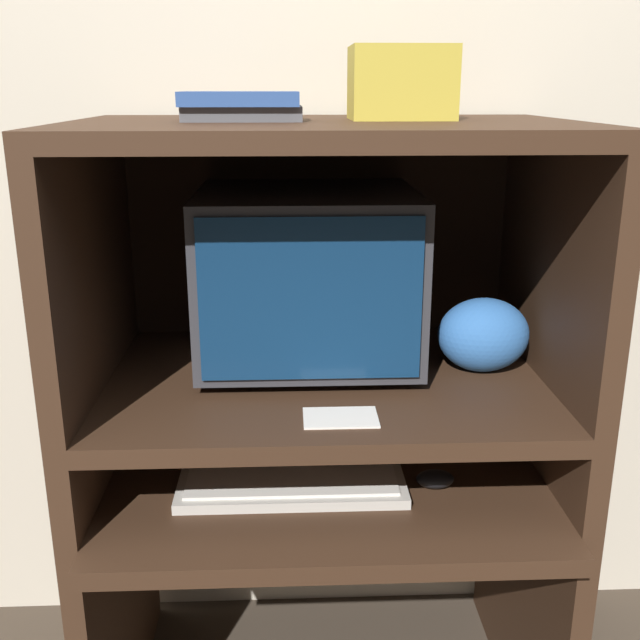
{
  "coord_description": "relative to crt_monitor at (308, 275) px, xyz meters",
  "views": [
    {
      "loc": [
        -0.07,
        -1.11,
        1.38
      ],
      "look_at": [
        -0.01,
        0.32,
        0.93
      ],
      "focal_mm": 42.0,
      "sensor_mm": 36.0,
      "label": 1
    }
  ],
  "objects": [
    {
      "name": "keyboard",
      "position": [
        -0.04,
        -0.22,
        -0.37
      ],
      "size": [
        0.44,
        0.16,
        0.03
      ],
      "color": "beige",
      "rests_on": "desk_base"
    },
    {
      "name": "snack_bag",
      "position": [
        0.36,
        -0.07,
        -0.11
      ],
      "size": [
        0.19,
        0.14,
        0.15
      ],
      "color": "#336BB7",
      "rests_on": "desk_monitor_shelf"
    },
    {
      "name": "wall_back",
      "position": [
        0.03,
        0.29,
        0.3
      ],
      "size": [
        6.0,
        0.06,
        2.6
      ],
      "color": "beige",
      "rests_on": "ground_plane"
    },
    {
      "name": "paper_card",
      "position": [
        0.05,
        -0.3,
        -0.19
      ],
      "size": [
        0.13,
        0.09,
        0.0
      ],
      "color": "white",
      "rests_on": "desk_monitor_shelf"
    },
    {
      "name": "book_stack",
      "position": [
        -0.12,
        -0.09,
        0.34
      ],
      "size": [
        0.22,
        0.15,
        0.05
      ],
      "color": "#4C4C51",
      "rests_on": "hutch_upper"
    },
    {
      "name": "storage_box",
      "position": [
        0.18,
        -0.03,
        0.38
      ],
      "size": [
        0.19,
        0.16,
        0.14
      ],
      "color": "gold",
      "rests_on": "hutch_upper"
    },
    {
      "name": "hutch_upper",
      "position": [
        0.03,
        -0.05,
        0.16
      ],
      "size": [
        0.95,
        0.64,
        0.51
      ],
      "color": "#382316",
      "rests_on": "desk_monitor_shelf"
    },
    {
      "name": "mouse",
      "position": [
        0.24,
        -0.21,
        -0.36
      ],
      "size": [
        0.07,
        0.05,
        0.03
      ],
      "color": "black",
      "rests_on": "desk_base"
    },
    {
      "name": "crt_monitor",
      "position": [
        0.0,
        0.0,
        0.0
      ],
      "size": [
        0.45,
        0.41,
        0.36
      ],
      "color": "#333338",
      "rests_on": "desk_monitor_shelf"
    },
    {
      "name": "desk_monitor_shelf",
      "position": [
        0.03,
        -0.09,
        -0.23
      ],
      "size": [
        0.95,
        0.64,
        0.19
      ],
      "color": "#382316",
      "rests_on": "desk_base"
    },
    {
      "name": "desk_base",
      "position": [
        0.03,
        -0.13,
        -0.6
      ],
      "size": [
        0.95,
        0.7,
        0.62
      ],
      "color": "#382316",
      "rests_on": "ground_plane"
    }
  ]
}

